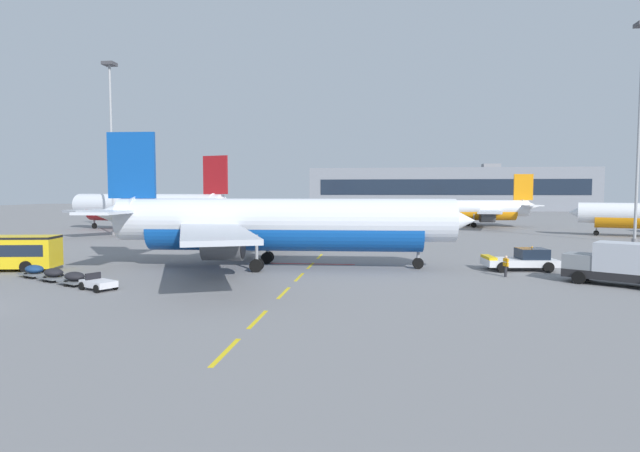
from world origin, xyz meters
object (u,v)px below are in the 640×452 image
Objects in this scene: airliner_foreground at (278,224)px; apron_light_mast_far at (640,109)px; fuel_service_truck at (363,232)px; ground_crew_worker at (506,265)px; airliner_mid_left at (149,207)px; catering_truck at (621,263)px; pushback_tug at (522,260)px; airliner_far_right at (465,210)px; apron_light_mast_near at (111,129)px; baggage_train at (64,276)px.

airliner_foreground is 52.35m from apron_light_mast_far.
fuel_service_truck is 27.20m from ground_crew_worker.
apron_light_mast_far reaches higher than ground_crew_worker.
catering_truck is (57.41, -45.61, -2.42)m from airliner_mid_left.
ground_crew_worker is 0.06× the size of apron_light_mast_far.
pushback_tug is at bearing -54.30° from fuel_service_truck.
airliner_far_right is (24.96, 56.98, -0.67)m from airliner_foreground.
airliner_foreground is 22.53m from fuel_service_truck.
airliner_mid_left is 73.36m from catering_truck.
catering_truck is 4.18× the size of ground_crew_worker.
apron_light_mast_near is at bearing -101.40° from airliner_mid_left.
pushback_tug is 4.38m from ground_crew_worker.
fuel_service_truck is at bearing 125.70° from pushback_tug.
fuel_service_truck is at bearing 117.25° from ground_crew_worker.
airliner_mid_left is at bearing 78.60° from apron_light_mast_near.
fuel_service_truck is (37.64, -18.35, -2.42)m from airliner_mid_left.
baggage_train is 34.15m from ground_crew_worker.
apron_light_mast_far is (23.31, 30.21, 16.52)m from ground_crew_worker.
airliner_mid_left reaches higher than airliner_foreground.
airliner_far_right is at bearing 17.17° from airliner_mid_left.
fuel_service_truck is 0.27× the size of apron_light_mast_near.
apron_light_mast_far is (17.53, -29.58, 14.21)m from airliner_far_right.
airliner_far_right is 4.06× the size of fuel_service_truck.
ground_crew_worker is at bearing -127.65° from apron_light_mast_far.
airliner_far_right reaches higher than baggage_train.
airliner_mid_left is 52.42m from baggage_train.
apron_light_mast_near is (-57.62, -26.00, 13.16)m from airliner_far_right.
airliner_foreground is 46.72m from apron_light_mast_near.
ground_crew_worker is 0.06× the size of apron_light_mast_near.
airliner_mid_left is at bearing 127.88° from airliner_foreground.
baggage_train is at bearing -120.38° from airliner_far_right.
airliner_mid_left is 1.32× the size of apron_light_mast_near.
fuel_service_truck is at bearing -117.10° from airliner_far_right.
catering_truck reaches higher than ground_crew_worker.
airliner_mid_left is 1.22× the size of airliner_far_right.
airliner_mid_left is 15.25m from apron_light_mast_near.
apron_light_mast_far is at bearing 33.30° from baggage_train.
airliner_far_right is at bearing 62.90° from fuel_service_truck.
fuel_service_truck is (-14.66, 20.40, 0.74)m from pushback_tug.
airliner_foreground reaches higher than airliner_far_right.
airliner_mid_left is 41.94m from fuel_service_truck.
airliner_mid_left is at bearing 141.53° from catering_truck.
airliner_far_right reaches higher than catering_truck.
ground_crew_worker is (12.45, -24.18, -0.67)m from fuel_service_truck.
apron_light_mast_near reaches higher than airliner_foreground.
airliner_far_right reaches higher than fuel_service_truck.
apron_light_mast_far is (21.10, 26.43, 16.59)m from pushback_tug.
airliner_mid_left is (-52.30, 38.75, 3.17)m from pushback_tug.
catering_truck is 71.27m from apron_light_mast_near.
airliner_far_right is 4.04× the size of catering_truck.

